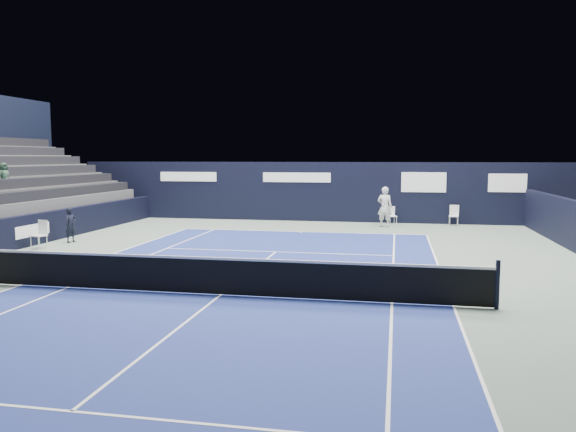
% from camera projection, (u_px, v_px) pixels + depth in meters
% --- Properties ---
extents(ground, '(48.00, 48.00, 0.00)m').
position_uv_depth(ground, '(243.00, 278.00, 15.62)').
color(ground, slate).
rests_on(ground, ground).
extents(court_surface, '(10.97, 23.77, 0.01)m').
position_uv_depth(court_surface, '(220.00, 295.00, 13.66)').
color(court_surface, navy).
rests_on(court_surface, ground).
extents(folding_chair_back_a, '(0.51, 0.52, 0.89)m').
position_uv_depth(folding_chair_back_a, '(391.00, 212.00, 28.21)').
color(folding_chair_back_a, white).
rests_on(folding_chair_back_a, ground).
extents(folding_chair_back_b, '(0.52, 0.50, 1.01)m').
position_uv_depth(folding_chair_back_b, '(454.00, 214.00, 27.61)').
color(folding_chair_back_b, silver).
rests_on(folding_chair_back_b, ground).
extents(line_judge_chair, '(0.56, 0.55, 1.04)m').
position_uv_depth(line_judge_chair, '(41.00, 232.00, 20.70)').
color(line_judge_chair, white).
rests_on(line_judge_chair, ground).
extents(line_judge, '(0.47, 0.58, 1.38)m').
position_uv_depth(line_judge, '(71.00, 225.00, 22.12)').
color(line_judge, black).
rests_on(line_judge, ground).
extents(court_markings, '(11.03, 23.83, 0.00)m').
position_uv_depth(court_markings, '(220.00, 295.00, 13.66)').
color(court_markings, white).
rests_on(court_markings, court_surface).
extents(tennis_net, '(12.90, 0.10, 1.10)m').
position_uv_depth(tennis_net, '(220.00, 275.00, 13.61)').
color(tennis_net, black).
rests_on(tennis_net, ground).
extents(back_sponsor_wall, '(26.00, 0.63, 3.10)m').
position_uv_depth(back_sponsor_wall, '(316.00, 191.00, 29.61)').
color(back_sponsor_wall, black).
rests_on(back_sponsor_wall, ground).
extents(side_barrier_left, '(0.33, 22.00, 1.20)m').
position_uv_depth(side_barrier_left, '(29.00, 230.00, 21.23)').
color(side_barrier_left, black).
rests_on(side_barrier_left, ground).
extents(tennis_player, '(0.79, 0.92, 1.95)m').
position_uv_depth(tennis_player, '(385.00, 207.00, 26.96)').
color(tennis_player, silver).
rests_on(tennis_player, ground).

